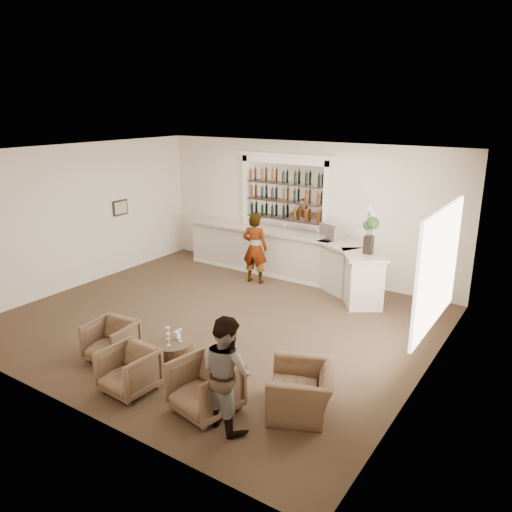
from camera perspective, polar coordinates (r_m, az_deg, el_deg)
The scene contains 19 objects.
ground at distance 10.04m, azimuth -4.35°, elevation -7.40°, with size 8.00×8.00×0.00m, color brown.
room_shell at distance 9.79m, azimuth -1.35°, elevation 6.40°, with size 8.04×7.02×3.32m.
bar_counter at distance 12.26m, azimuth 3.54°, elevation 0.05°, with size 5.72×1.80×1.14m.
back_bar_alcove at distance 12.44m, azimuth 3.27°, elevation 7.20°, with size 2.64×0.25×3.00m.
cocktail_table at distance 8.29m, azimuth -9.44°, elevation -11.18°, with size 0.66×0.66×0.50m, color brown.
sommelier at distance 11.87m, azimuth -0.12°, elevation 0.90°, with size 0.62×0.41×1.70m, color gray.
guest at distance 6.68m, azimuth -3.40°, elevation -13.12°, with size 0.76×0.60×1.57m, color gray.
armchair_left at distance 8.81m, azimuth -16.22°, elevation -9.27°, with size 0.72×0.74×0.67m, color brown.
armchair_center at distance 7.83m, azimuth -14.35°, elevation -12.55°, with size 0.73×0.75×0.68m, color brown.
armchair_right at distance 7.17m, azimuth -5.84°, elevation -14.63°, with size 0.82×0.84×0.77m, color brown.
armchair_far at distance 7.19m, azimuth 5.18°, elevation -15.05°, with size 1.00×0.87×0.65m, color brown.
espresso_machine at distance 11.60m, azimuth 8.70°, elevation 2.82°, with size 0.45×0.38×0.40m, color #B9B8BD.
flower_vase at distance 10.55m, azimuth 12.86°, elevation 3.25°, with size 0.27×0.27×1.01m.
wine_glass_bar_left at distance 12.19m, azimuth 3.32°, elevation 3.23°, with size 0.07×0.07×0.21m, color white, non-canonical shape.
wine_glass_bar_right at distance 11.67m, azimuth 7.14°, elevation 2.50°, with size 0.07×0.07×0.21m, color white, non-canonical shape.
wine_glass_tbl_a at distance 8.23m, azimuth -10.04°, elevation -8.69°, with size 0.07×0.07×0.21m, color white, non-canonical shape.
wine_glass_tbl_b at distance 8.13m, azimuth -8.65°, elevation -8.96°, with size 0.07×0.07×0.21m, color white, non-canonical shape.
wine_glass_tbl_c at distance 8.03m, azimuth -9.98°, elevation -9.37°, with size 0.07×0.07×0.21m, color white, non-canonical shape.
napkin_holder at distance 8.26m, azimuth -8.98°, elevation -8.88°, with size 0.08×0.08×0.12m, color white.
Camera 1 is at (5.65, -7.20, 4.13)m, focal length 35.00 mm.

